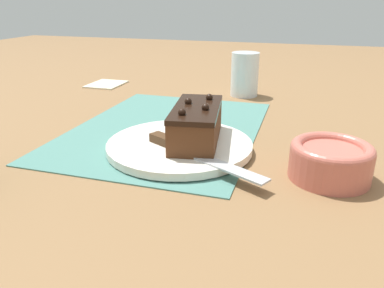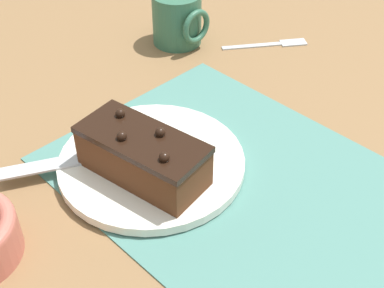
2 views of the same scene
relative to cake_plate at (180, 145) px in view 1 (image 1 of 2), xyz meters
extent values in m
plane|color=olive|center=(0.10, 0.06, -0.01)|extent=(3.00, 3.00, 0.00)
cube|color=slate|center=(0.10, 0.06, -0.01)|extent=(0.46, 0.34, 0.00)
cylinder|color=white|center=(0.00, 0.00, 0.00)|extent=(0.24, 0.24, 0.01)
cube|color=#512D19|center=(0.01, -0.02, 0.03)|extent=(0.16, 0.09, 0.05)
cube|color=black|center=(0.01, -0.02, 0.06)|extent=(0.17, 0.10, 0.01)
sphere|color=black|center=(-0.03, -0.02, 0.07)|extent=(0.01, 0.01, 0.01)
sphere|color=black|center=(0.00, -0.04, 0.07)|extent=(0.01, 0.01, 0.01)
sphere|color=black|center=(0.03, -0.01, 0.07)|extent=(0.01, 0.01, 0.01)
sphere|color=black|center=(0.06, -0.03, 0.07)|extent=(0.01, 0.01, 0.01)
cube|color=#472D19|center=(-0.02, 0.01, 0.01)|extent=(0.05, 0.07, 0.01)
cube|color=#B7BABF|center=(-0.07, -0.09, 0.01)|extent=(0.09, 0.14, 0.00)
cylinder|color=white|center=(0.40, -0.04, 0.04)|extent=(0.07, 0.07, 0.11)
cylinder|color=#C66656|center=(-0.03, -0.23, 0.01)|extent=(0.11, 0.11, 0.04)
torus|color=#C66656|center=(-0.03, -0.23, 0.03)|extent=(0.11, 0.11, 0.02)
cube|color=beige|center=(0.41, 0.36, -0.01)|extent=(0.11, 0.09, 0.01)
camera|label=1|loc=(-0.54, -0.19, 0.23)|focal=35.00mm
camera|label=2|loc=(0.40, -0.32, 0.45)|focal=50.00mm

